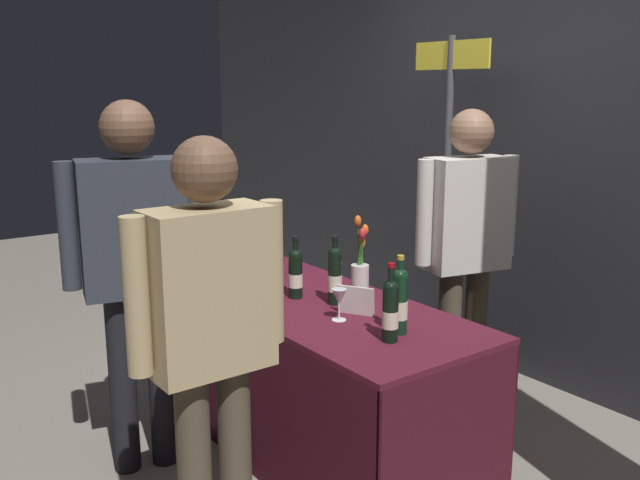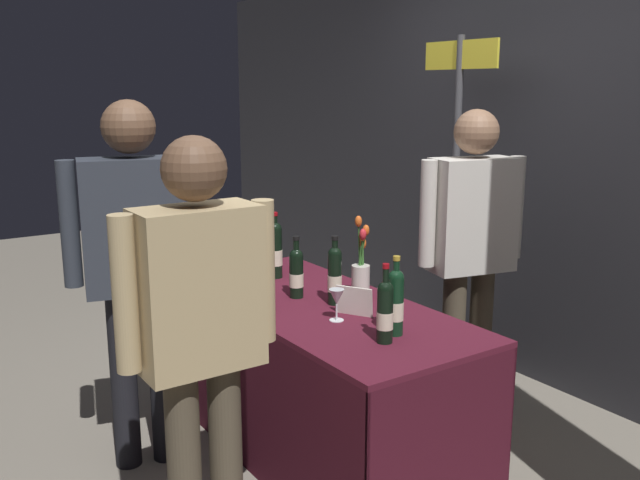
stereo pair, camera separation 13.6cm
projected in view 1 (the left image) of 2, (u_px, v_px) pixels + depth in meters
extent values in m
plane|color=gray|center=(320.00, 451.00, 3.36)|extent=(12.00, 12.00, 0.00)
cube|color=#2D2D33|center=(542.00, 169.00, 4.02)|extent=(7.49, 0.12, 2.53)
cube|color=#4C1423|center=(320.00, 306.00, 3.20)|extent=(1.68, 0.74, 0.02)
cube|color=#3E101D|center=(254.00, 402.00, 3.07)|extent=(1.68, 0.01, 0.73)
cube|color=#3E101D|center=(378.00, 364.00, 3.49)|extent=(1.68, 0.01, 0.73)
cube|color=#3E101D|center=(233.00, 332.00, 3.94)|extent=(0.01, 0.74, 0.73)
cube|color=#3E101D|center=(451.00, 455.00, 2.63)|extent=(0.01, 0.74, 0.73)
cylinder|color=black|center=(271.00, 254.00, 3.59)|extent=(0.08, 0.08, 0.26)
sphere|color=black|center=(271.00, 230.00, 3.56)|extent=(0.08, 0.08, 0.08)
cylinder|color=black|center=(270.00, 223.00, 3.56)|extent=(0.03, 0.03, 0.07)
cylinder|color=maroon|center=(270.00, 214.00, 3.55)|extent=(0.04, 0.04, 0.02)
cylinder|color=beige|center=(271.00, 258.00, 3.60)|extent=(0.08, 0.08, 0.08)
cylinder|color=#38230F|center=(208.00, 261.00, 3.48)|extent=(0.07, 0.07, 0.25)
sphere|color=#38230F|center=(207.00, 237.00, 3.45)|extent=(0.07, 0.07, 0.07)
cylinder|color=#38230F|center=(206.00, 229.00, 3.44)|extent=(0.03, 0.03, 0.08)
cylinder|color=black|center=(206.00, 219.00, 3.43)|extent=(0.03, 0.03, 0.02)
cylinder|color=beige|center=(208.00, 264.00, 3.48)|extent=(0.07, 0.07, 0.08)
cylinder|color=black|center=(267.00, 287.00, 3.06)|extent=(0.08, 0.08, 0.22)
sphere|color=black|center=(267.00, 263.00, 3.04)|extent=(0.07, 0.07, 0.07)
cylinder|color=black|center=(266.00, 255.00, 3.03)|extent=(0.03, 0.03, 0.07)
cylinder|color=black|center=(266.00, 245.00, 3.02)|extent=(0.03, 0.03, 0.02)
cylinder|color=beige|center=(267.00, 291.00, 3.07)|extent=(0.08, 0.08, 0.07)
cylinder|color=black|center=(335.00, 279.00, 3.16)|extent=(0.06, 0.06, 0.24)
sphere|color=black|center=(335.00, 254.00, 3.14)|extent=(0.06, 0.06, 0.06)
cylinder|color=black|center=(335.00, 247.00, 3.13)|extent=(0.03, 0.03, 0.07)
cylinder|color=black|center=(335.00, 238.00, 3.12)|extent=(0.03, 0.03, 0.02)
cylinder|color=beige|center=(335.00, 283.00, 3.17)|extent=(0.07, 0.07, 0.08)
cylinder|color=black|center=(399.00, 305.00, 2.78)|extent=(0.07, 0.07, 0.24)
sphere|color=black|center=(400.00, 277.00, 2.76)|extent=(0.06, 0.06, 0.06)
cylinder|color=black|center=(400.00, 268.00, 2.75)|extent=(0.03, 0.03, 0.07)
cylinder|color=#B7932D|center=(401.00, 257.00, 2.74)|extent=(0.03, 0.03, 0.02)
cylinder|color=beige|center=(399.00, 310.00, 2.79)|extent=(0.07, 0.07, 0.08)
cylinder|color=black|center=(390.00, 315.00, 2.70)|extent=(0.06, 0.06, 0.22)
sphere|color=black|center=(391.00, 288.00, 2.67)|extent=(0.06, 0.06, 0.06)
cylinder|color=black|center=(391.00, 278.00, 2.67)|extent=(0.02, 0.02, 0.08)
cylinder|color=maroon|center=(391.00, 265.00, 2.65)|extent=(0.03, 0.03, 0.02)
cylinder|color=beige|center=(390.00, 319.00, 2.70)|extent=(0.07, 0.07, 0.07)
cylinder|color=#38230F|center=(265.00, 251.00, 3.69)|extent=(0.08, 0.08, 0.24)
sphere|color=#38230F|center=(264.00, 228.00, 3.66)|extent=(0.08, 0.08, 0.08)
cylinder|color=#38230F|center=(264.00, 220.00, 3.65)|extent=(0.03, 0.03, 0.09)
cylinder|color=#B7932D|center=(264.00, 211.00, 3.64)|extent=(0.04, 0.04, 0.02)
cylinder|color=beige|center=(265.00, 254.00, 3.69)|extent=(0.08, 0.08, 0.08)
cylinder|color=black|center=(295.00, 277.00, 3.26)|extent=(0.07, 0.07, 0.20)
sphere|color=black|center=(295.00, 256.00, 3.24)|extent=(0.07, 0.07, 0.07)
cylinder|color=black|center=(295.00, 248.00, 3.23)|extent=(0.03, 0.03, 0.08)
cylinder|color=black|center=(295.00, 238.00, 3.22)|extent=(0.03, 0.03, 0.02)
cylinder|color=beige|center=(295.00, 280.00, 3.26)|extent=(0.07, 0.07, 0.07)
cylinder|color=silver|center=(339.00, 320.00, 2.96)|extent=(0.06, 0.06, 0.00)
cylinder|color=silver|center=(339.00, 312.00, 2.96)|extent=(0.01, 0.01, 0.07)
cone|color=silver|center=(339.00, 297.00, 2.94)|extent=(0.07, 0.07, 0.07)
cylinder|color=silver|center=(360.00, 282.00, 3.25)|extent=(0.09, 0.09, 0.16)
cylinder|color=#38722D|center=(358.00, 251.00, 3.23)|extent=(0.03, 0.04, 0.29)
ellipsoid|color=#E05B1E|center=(358.00, 221.00, 3.17)|extent=(0.03, 0.03, 0.05)
cylinder|color=#38722D|center=(359.00, 258.00, 3.22)|extent=(0.05, 0.01, 0.23)
ellipsoid|color=#E05B1E|center=(362.00, 235.00, 3.18)|extent=(0.03, 0.03, 0.05)
cylinder|color=#38722D|center=(362.00, 262.00, 3.25)|extent=(0.02, 0.01, 0.18)
ellipsoid|color=#E05B1E|center=(362.00, 243.00, 3.23)|extent=(0.03, 0.03, 0.05)
cylinder|color=#38722D|center=(362.00, 258.00, 3.22)|extent=(0.04, 0.03, 0.23)
ellipsoid|color=red|center=(362.00, 234.00, 3.18)|extent=(0.03, 0.03, 0.05)
cylinder|color=#38722D|center=(361.00, 256.00, 3.22)|extent=(0.02, 0.05, 0.25)
ellipsoid|color=#E05B1E|center=(365.00, 230.00, 3.20)|extent=(0.03, 0.03, 0.05)
cylinder|color=#38722D|center=(360.00, 262.00, 3.24)|extent=(0.02, 0.04, 0.18)
ellipsoid|color=gold|center=(362.00, 242.00, 3.23)|extent=(0.03, 0.03, 0.05)
cube|color=silver|center=(356.00, 301.00, 3.02)|extent=(0.16, 0.10, 0.13)
cylinder|color=#4C4233|center=(474.00, 340.00, 3.71)|extent=(0.12, 0.12, 0.81)
cylinder|color=#4C4233|center=(448.00, 344.00, 3.64)|extent=(0.12, 0.12, 0.81)
cube|color=beige|center=(468.00, 214.00, 3.53)|extent=(0.30, 0.46, 0.58)
sphere|color=#8C664C|center=(471.00, 131.00, 3.43)|extent=(0.22, 0.22, 0.22)
cylinder|color=beige|center=(509.00, 206.00, 3.62)|extent=(0.08, 0.08, 0.53)
cylinder|color=beige|center=(424.00, 213.00, 3.42)|extent=(0.08, 0.08, 0.53)
cylinder|color=black|center=(123.00, 384.00, 3.13)|extent=(0.12, 0.12, 0.84)
cylinder|color=black|center=(161.00, 378.00, 3.19)|extent=(0.12, 0.12, 0.84)
cube|color=#2D333D|center=(133.00, 227.00, 3.00)|extent=(0.31, 0.48, 0.60)
sphere|color=brown|center=(127.00, 127.00, 2.91)|extent=(0.23, 0.23, 0.23)
cylinder|color=#2D333D|center=(67.00, 227.00, 2.90)|extent=(0.08, 0.08, 0.55)
cylinder|color=#2D333D|center=(194.00, 218.00, 3.09)|extent=(0.08, 0.08, 0.55)
cylinder|color=#4C4233|center=(195.00, 480.00, 2.41)|extent=(0.12, 0.12, 0.79)
cylinder|color=#4C4233|center=(235.00, 465.00, 2.50)|extent=(0.12, 0.12, 0.79)
cube|color=tan|center=(209.00, 290.00, 2.31)|extent=(0.21, 0.41, 0.56)
sphere|color=brown|center=(204.00, 169.00, 2.22)|extent=(0.22, 0.22, 0.22)
cylinder|color=tan|center=(136.00, 297.00, 2.16)|extent=(0.08, 0.08, 0.52)
cylinder|color=tan|center=(272.00, 272.00, 2.45)|extent=(0.08, 0.08, 0.52)
cylinder|color=#47474C|center=(445.00, 210.00, 4.14)|extent=(0.04, 0.04, 2.02)
cube|color=yellow|center=(451.00, 55.00, 3.95)|extent=(0.56, 0.02, 0.16)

